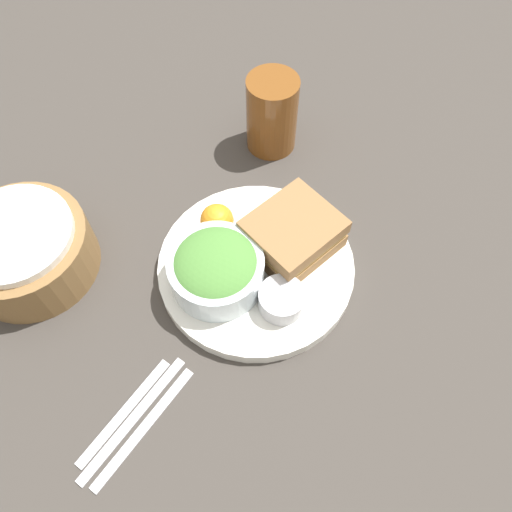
{
  "coord_description": "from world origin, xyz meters",
  "views": [
    {
      "loc": [
        -0.27,
        -0.22,
        0.63
      ],
      "look_at": [
        0.0,
        0.0,
        0.04
      ],
      "focal_mm": 35.0,
      "sensor_mm": 36.0,
      "label": 1
    }
  ],
  "objects_px": {
    "plate": "(256,267)",
    "dressing_cup": "(282,300)",
    "salad_bowl": "(216,268)",
    "drink_glass": "(272,114)",
    "sandwich": "(293,234)",
    "spoon": "(122,410)",
    "fork": "(144,427)",
    "bread_basket": "(25,250)",
    "knife": "(133,418)"
  },
  "relations": [
    {
      "from": "sandwich",
      "to": "salad_bowl",
      "type": "bearing_deg",
      "value": 157.88
    },
    {
      "from": "salad_bowl",
      "to": "drink_glass",
      "type": "relative_size",
      "value": 1.0
    },
    {
      "from": "salad_bowl",
      "to": "fork",
      "type": "distance_m",
      "value": 0.22
    },
    {
      "from": "bread_basket",
      "to": "knife",
      "type": "xyz_separation_m",
      "value": [
        -0.06,
        -0.27,
        -0.04
      ]
    },
    {
      "from": "dressing_cup",
      "to": "bread_basket",
      "type": "distance_m",
      "value": 0.36
    },
    {
      "from": "salad_bowl",
      "to": "fork",
      "type": "relative_size",
      "value": 0.74
    },
    {
      "from": "plate",
      "to": "bread_basket",
      "type": "height_order",
      "value": "bread_basket"
    },
    {
      "from": "fork",
      "to": "sandwich",
      "type": "bearing_deg",
      "value": 178.97
    },
    {
      "from": "sandwich",
      "to": "dressing_cup",
      "type": "relative_size",
      "value": 2.13
    },
    {
      "from": "bread_basket",
      "to": "salad_bowl",
      "type": "bearing_deg",
      "value": -58.61
    },
    {
      "from": "sandwich",
      "to": "salad_bowl",
      "type": "height_order",
      "value": "salad_bowl"
    },
    {
      "from": "sandwich",
      "to": "fork",
      "type": "distance_m",
      "value": 0.31
    },
    {
      "from": "fork",
      "to": "spoon",
      "type": "height_order",
      "value": "same"
    },
    {
      "from": "drink_glass",
      "to": "salad_bowl",
      "type": "bearing_deg",
      "value": -156.73
    },
    {
      "from": "plate",
      "to": "sandwich",
      "type": "bearing_deg",
      "value": -20.17
    },
    {
      "from": "plate",
      "to": "bread_basket",
      "type": "xyz_separation_m",
      "value": [
        -0.19,
        0.25,
        0.03
      ]
    },
    {
      "from": "plate",
      "to": "dressing_cup",
      "type": "xyz_separation_m",
      "value": [
        -0.03,
        -0.07,
        0.03
      ]
    },
    {
      "from": "bread_basket",
      "to": "spoon",
      "type": "xyz_separation_m",
      "value": [
        -0.06,
        -0.25,
        -0.04
      ]
    },
    {
      "from": "sandwich",
      "to": "spoon",
      "type": "distance_m",
      "value": 0.32
    },
    {
      "from": "knife",
      "to": "plate",
      "type": "bearing_deg",
      "value": 180.0
    },
    {
      "from": "knife",
      "to": "salad_bowl",
      "type": "bearing_deg",
      "value": -172.48
    },
    {
      "from": "bread_basket",
      "to": "drink_glass",
      "type": "bearing_deg",
      "value": -16.15
    },
    {
      "from": "salad_bowl",
      "to": "bread_basket",
      "type": "xyz_separation_m",
      "value": [
        -0.14,
        0.23,
        -0.01
      ]
    },
    {
      "from": "bread_basket",
      "to": "knife",
      "type": "distance_m",
      "value": 0.28
    },
    {
      "from": "bread_basket",
      "to": "spoon",
      "type": "relative_size",
      "value": 1.18
    },
    {
      "from": "dressing_cup",
      "to": "fork",
      "type": "distance_m",
      "value": 0.23
    },
    {
      "from": "fork",
      "to": "dressing_cup",
      "type": "bearing_deg",
      "value": 168.21
    },
    {
      "from": "salad_bowl",
      "to": "dressing_cup",
      "type": "distance_m",
      "value": 0.1
    },
    {
      "from": "dressing_cup",
      "to": "drink_glass",
      "type": "bearing_deg",
      "value": 40.61
    },
    {
      "from": "plate",
      "to": "fork",
      "type": "distance_m",
      "value": 0.26
    },
    {
      "from": "sandwich",
      "to": "spoon",
      "type": "relative_size",
      "value": 0.84
    },
    {
      "from": "drink_glass",
      "to": "bread_basket",
      "type": "relative_size",
      "value": 0.69
    },
    {
      "from": "plate",
      "to": "spoon",
      "type": "height_order",
      "value": "plate"
    },
    {
      "from": "fork",
      "to": "knife",
      "type": "height_order",
      "value": "same"
    },
    {
      "from": "bread_basket",
      "to": "fork",
      "type": "relative_size",
      "value": 1.07
    },
    {
      "from": "plate",
      "to": "dressing_cup",
      "type": "height_order",
      "value": "dressing_cup"
    },
    {
      "from": "drink_glass",
      "to": "sandwich",
      "type": "bearing_deg",
      "value": -134.13
    },
    {
      "from": "drink_glass",
      "to": "dressing_cup",
      "type": "bearing_deg",
      "value": -139.39
    },
    {
      "from": "sandwich",
      "to": "bread_basket",
      "type": "distance_m",
      "value": 0.37
    },
    {
      "from": "drink_glass",
      "to": "spoon",
      "type": "relative_size",
      "value": 0.82
    },
    {
      "from": "knife",
      "to": "dressing_cup",
      "type": "bearing_deg",
      "value": 163.88
    },
    {
      "from": "plate",
      "to": "fork",
      "type": "height_order",
      "value": "plate"
    },
    {
      "from": "bread_basket",
      "to": "fork",
      "type": "height_order",
      "value": "bread_basket"
    },
    {
      "from": "salad_bowl",
      "to": "dressing_cup",
      "type": "height_order",
      "value": "salad_bowl"
    },
    {
      "from": "dressing_cup",
      "to": "drink_glass",
      "type": "xyz_separation_m",
      "value": [
        0.24,
        0.2,
        0.03
      ]
    },
    {
      "from": "dressing_cup",
      "to": "bread_basket",
      "type": "bearing_deg",
      "value": 117.28
    },
    {
      "from": "plate",
      "to": "spoon",
      "type": "distance_m",
      "value": 0.26
    },
    {
      "from": "salad_bowl",
      "to": "spoon",
      "type": "xyz_separation_m",
      "value": [
        -0.2,
        -0.02,
        -0.05
      ]
    },
    {
      "from": "sandwich",
      "to": "salad_bowl",
      "type": "distance_m",
      "value": 0.12
    },
    {
      "from": "bread_basket",
      "to": "fork",
      "type": "xyz_separation_m",
      "value": [
        -0.06,
        -0.29,
        -0.04
      ]
    }
  ]
}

